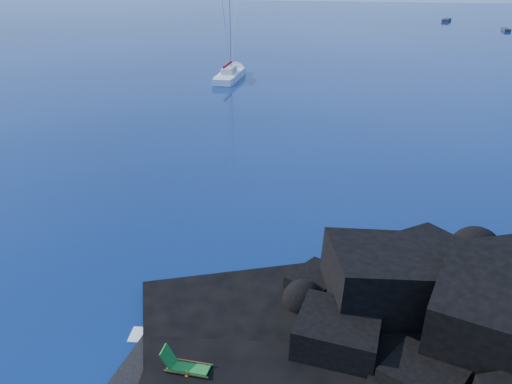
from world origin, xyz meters
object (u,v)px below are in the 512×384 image
sailboat (230,79)px  deck_chair (188,363)px  distant_boat_a (446,21)px  marker_cone (187,375)px  distant_boat_b (506,31)px

sailboat → deck_chair: size_ratio=7.41×
distant_boat_a → sailboat: bearing=-97.9°
sailboat → distant_boat_a: bearing=63.8°
marker_cone → distant_boat_b: size_ratio=0.13×
distant_boat_a → marker_cone: bearing=-83.9°
marker_cone → distant_boat_b: bearing=70.6°
sailboat → marker_cone: 52.09m
deck_chair → distant_boat_a: (29.40, 129.30, -0.93)m
marker_cone → deck_chair: bearing=95.1°
sailboat → deck_chair: bearing=-78.3°
sailboat → deck_chair: (10.07, -50.84, 0.93)m
marker_cone → distant_boat_a: bearing=77.2°
distant_boat_b → sailboat: bearing=-125.9°
deck_chair → distant_boat_b: 117.43m
marker_cone → distant_boat_a: size_ratio=0.11×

